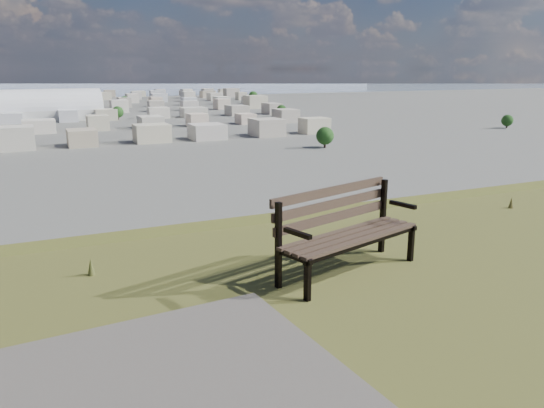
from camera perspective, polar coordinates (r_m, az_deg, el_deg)
name	(u,v)px	position (r m, az deg, el deg)	size (l,w,h in m)	color
park_bench	(344,226)	(5.65, 7.76, -2.36)	(1.79, 1.01, 0.90)	#3F2E24
arena	(51,111)	(314.58, -22.68, 9.25)	(53.04, 24.63, 21.94)	silver
city_blocks	(35,105)	(397.73, -24.10, 9.71)	(395.00, 361.00, 7.00)	beige
bay_water	(29,87)	(902.98, -24.63, 11.35)	(2400.00, 700.00, 0.12)	#93A6BB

